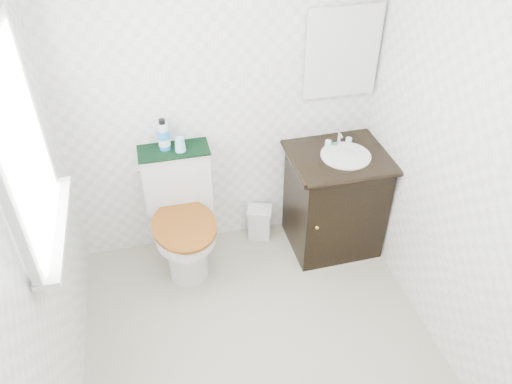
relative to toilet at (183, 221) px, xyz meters
name	(u,v)px	position (x,y,z in m)	size (l,w,h in m)	color
floor	(264,356)	(0.37, -0.96, -0.39)	(2.40, 2.40, 0.00)	#A5A085
wall_back	(222,98)	(0.37, 0.24, 0.81)	(2.40, 2.40, 0.00)	white
wall_left	(26,245)	(-0.73, -0.96, 0.81)	(2.40, 2.40, 0.00)	white
wall_right	(470,178)	(1.47, -0.96, 0.81)	(2.40, 2.40, 0.00)	white
window	(18,148)	(-0.70, -0.71, 1.16)	(0.02, 0.70, 0.90)	white
mirror	(342,52)	(1.18, 0.21, 1.06)	(0.50, 0.02, 0.60)	silver
toilet	(183,221)	(0.00, 0.00, 0.00)	(0.49, 0.67, 0.90)	silver
vanity	(335,198)	(1.13, -0.06, 0.04)	(0.68, 0.59, 0.92)	black
trash_bin	(259,222)	(0.60, 0.14, -0.25)	(0.23, 0.20, 0.27)	silver
towel	(173,150)	(0.00, 0.13, 0.52)	(0.48, 0.22, 0.02)	black
mouthwash_bottle	(164,136)	(-0.05, 0.15, 0.63)	(0.08, 0.08, 0.22)	#177BCA
cup	(180,144)	(0.05, 0.10, 0.57)	(0.08, 0.08, 0.09)	#8AC3E2
soap_bar	(334,144)	(1.13, 0.06, 0.44)	(0.07, 0.05, 0.02)	#1C8878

